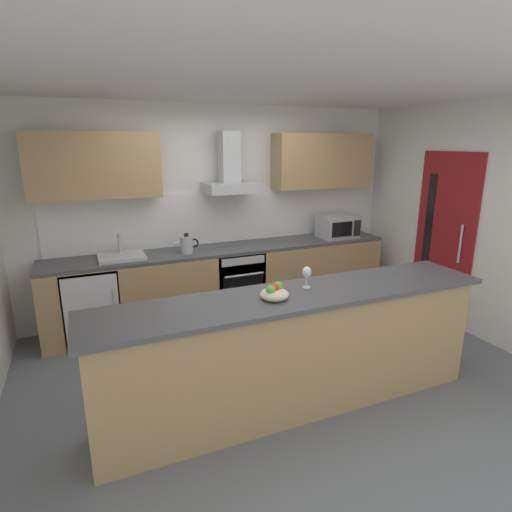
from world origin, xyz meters
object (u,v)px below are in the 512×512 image
Objects in this scene: oven at (235,281)px; kettle at (187,244)px; refrigerator at (91,304)px; sink at (121,256)px; microwave at (338,226)px; range_hood at (230,173)px; wine_glass at (307,273)px; fruit_bowl at (274,293)px.

oven is 0.82m from kettle.
sink is at bearing 2.16° from refrigerator.
range_hood is (-1.48, 0.16, 0.74)m from microwave.
wine_glass is (1.62, -1.89, 0.71)m from refrigerator.
kettle is 1.94m from wine_glass.
microwave is 1.73× the size of kettle.
range_hood is 2.13m from wine_glass.
microwave is 2.76m from fruit_bowl.
sink is (0.36, 0.01, 0.50)m from refrigerator.
refrigerator is at bearing -179.91° from oven.
wine_glass is (-1.56, -1.86, 0.08)m from microwave.
kettle is at bearing -164.97° from range_hood.
sink is 0.69× the size of range_hood.
fruit_bowl is (0.18, -1.98, 0.05)m from kettle.
wine_glass reaches higher than refrigerator.
microwave is 2.82m from sink.
oven is 1.60× the size of microwave.
oven is 2.77× the size of kettle.
refrigerator is 2.47m from fruit_bowl.
kettle is 1.31× the size of fruit_bowl.
refrigerator is 1.24m from kettle.
kettle is at bearing -1.62° from refrigerator.
range_hood is at bearing 78.74° from fruit_bowl.
microwave is (1.48, -0.03, 0.59)m from oven.
wine_glass reaches higher than fruit_bowl.
oven is 3.64× the size of fruit_bowl.
kettle is 1.62× the size of wine_glass.
refrigerator is at bearing -175.56° from range_hood.
range_hood is (0.61, 0.16, 0.78)m from kettle.
microwave is 1.66m from range_hood.
oven reaches higher than refrigerator.
oven is 0.94× the size of refrigerator.
refrigerator is 1.18× the size of range_hood.
microwave is at bearing 46.20° from fruit_bowl.
wine_glass is (-0.08, -1.89, 0.67)m from oven.
sink is (-2.82, 0.04, -0.12)m from microwave.
wine_glass is at bearing -92.22° from range_hood.
kettle is (1.10, -0.03, 0.58)m from refrigerator.
sink reaches higher than oven.
wine_glass is (-0.08, -2.02, -0.66)m from range_hood.
microwave is at bearing -0.79° from sink.
fruit_bowl reaches higher than refrigerator.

